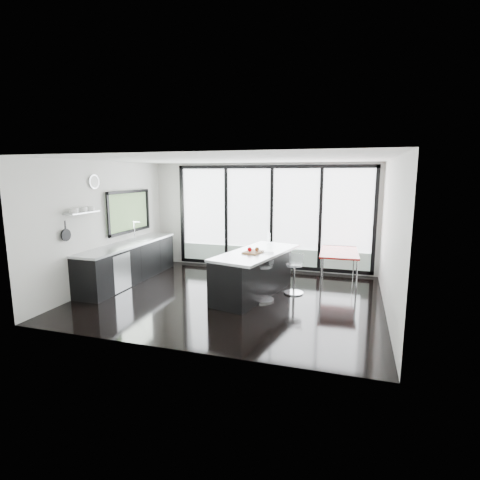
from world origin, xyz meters
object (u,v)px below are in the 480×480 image
(bar_stool_near, at_px, (262,282))
(bar_stool_far, at_px, (294,279))
(red_table, at_px, (338,268))
(island, at_px, (253,273))

(bar_stool_near, distance_m, bar_stool_far, 0.83)
(bar_stool_near, bearing_deg, red_table, 50.43)
(bar_stool_near, xyz_separation_m, bar_stool_far, (0.53, 0.63, -0.05))
(bar_stool_far, relative_size, red_table, 0.45)
(island, height_order, bar_stool_near, island)
(bar_stool_far, bearing_deg, bar_stool_near, -121.77)
(red_table, bearing_deg, island, -141.48)
(red_table, bearing_deg, bar_stool_near, -131.02)
(island, distance_m, bar_stool_far, 0.89)
(island, xyz_separation_m, bar_stool_far, (0.80, 0.35, -0.15))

